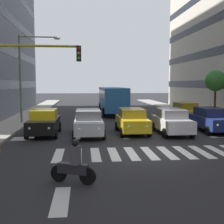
{
  "coord_description": "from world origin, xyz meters",
  "views": [
    {
      "loc": [
        3.27,
        13.85,
        3.46
      ],
      "look_at": [
        1.14,
        -7.43,
        1.34
      ],
      "focal_mm": 46.15,
      "sensor_mm": 36.0,
      "label": 1
    }
  ],
  "objects_px": {
    "car_2": "(132,121)",
    "traffic_light_gantry": "(21,79)",
    "street_lamp_right": "(27,69)",
    "car_3": "(88,123)",
    "street_tree_2": "(216,81)",
    "car_row2_0": "(186,112)",
    "car_4": "(44,122)",
    "motorcycle_with_rider": "(74,165)",
    "bus_behind_traffic": "(112,97)",
    "car_0": "(211,119)",
    "car_1": "(172,121)"
  },
  "relations": [
    {
      "from": "car_0",
      "to": "car_row2_0",
      "type": "relative_size",
      "value": 1.0
    },
    {
      "from": "car_0",
      "to": "car_2",
      "type": "distance_m",
      "value": 5.81
    },
    {
      "from": "car_3",
      "to": "street_tree_2",
      "type": "bearing_deg",
      "value": -148.99
    },
    {
      "from": "street_lamp_right",
      "to": "car_3",
      "type": "bearing_deg",
      "value": 129.56
    },
    {
      "from": "car_4",
      "to": "traffic_light_gantry",
      "type": "relative_size",
      "value": 0.81
    },
    {
      "from": "motorcycle_with_rider",
      "to": "traffic_light_gantry",
      "type": "distance_m",
      "value": 6.31
    },
    {
      "from": "bus_behind_traffic",
      "to": "street_lamp_right",
      "type": "bearing_deg",
      "value": 45.32
    },
    {
      "from": "car_1",
      "to": "car_4",
      "type": "distance_m",
      "value": 8.68
    },
    {
      "from": "car_2",
      "to": "car_row2_0",
      "type": "distance_m",
      "value": 8.41
    },
    {
      "from": "street_lamp_right",
      "to": "street_tree_2",
      "type": "relative_size",
      "value": 1.6
    },
    {
      "from": "car_1",
      "to": "car_3",
      "type": "xyz_separation_m",
      "value": [
        5.71,
        0.12,
        0.0
      ]
    },
    {
      "from": "car_3",
      "to": "traffic_light_gantry",
      "type": "bearing_deg",
      "value": 51.93
    },
    {
      "from": "car_3",
      "to": "bus_behind_traffic",
      "type": "relative_size",
      "value": 0.42
    },
    {
      "from": "street_lamp_right",
      "to": "car_row2_0",
      "type": "bearing_deg",
      "value": -177.78
    },
    {
      "from": "car_0",
      "to": "street_lamp_right",
      "type": "bearing_deg",
      "value": -20.66
    },
    {
      "from": "car_1",
      "to": "car_4",
      "type": "relative_size",
      "value": 1.0
    },
    {
      "from": "car_3",
      "to": "car_4",
      "type": "distance_m",
      "value": 3.03
    },
    {
      "from": "traffic_light_gantry",
      "to": "car_1",
      "type": "bearing_deg",
      "value": -154.01
    },
    {
      "from": "car_row2_0",
      "to": "street_lamp_right",
      "type": "relative_size",
      "value": 0.6
    },
    {
      "from": "car_4",
      "to": "motorcycle_with_rider",
      "type": "height_order",
      "value": "car_4"
    },
    {
      "from": "car_row2_0",
      "to": "traffic_light_gantry",
      "type": "distance_m",
      "value": 16.78
    },
    {
      "from": "car_3",
      "to": "street_lamp_right",
      "type": "xyz_separation_m",
      "value": [
        5.0,
        -6.05,
        3.8
      ]
    },
    {
      "from": "bus_behind_traffic",
      "to": "street_tree_2",
      "type": "bearing_deg",
      "value": 143.15
    },
    {
      "from": "car_0",
      "to": "car_1",
      "type": "distance_m",
      "value": 3.22
    },
    {
      "from": "car_1",
      "to": "car_3",
      "type": "height_order",
      "value": "same"
    },
    {
      "from": "car_1",
      "to": "car_2",
      "type": "xyz_separation_m",
      "value": [
        2.66,
        -0.6,
        0.0
      ]
    },
    {
      "from": "car_2",
      "to": "car_row2_0",
      "type": "height_order",
      "value": "same"
    },
    {
      "from": "car_3",
      "to": "bus_behind_traffic",
      "type": "height_order",
      "value": "bus_behind_traffic"
    },
    {
      "from": "car_row2_0",
      "to": "motorcycle_with_rider",
      "type": "height_order",
      "value": "car_row2_0"
    },
    {
      "from": "traffic_light_gantry",
      "to": "car_3",
      "type": "bearing_deg",
      "value": -128.07
    },
    {
      "from": "car_4",
      "to": "car_row2_0",
      "type": "distance_m",
      "value": 13.43
    },
    {
      "from": "car_0",
      "to": "motorcycle_with_rider",
      "type": "bearing_deg",
      "value": 46.27
    },
    {
      "from": "car_1",
      "to": "car_row2_0",
      "type": "distance_m",
      "value": 7.3
    },
    {
      "from": "car_0",
      "to": "traffic_light_gantry",
      "type": "relative_size",
      "value": 0.81
    },
    {
      "from": "car_row2_0",
      "to": "street_lamp_right",
      "type": "distance_m",
      "value": 14.58
    },
    {
      "from": "car_0",
      "to": "car_1",
      "type": "bearing_deg",
      "value": 12.68
    },
    {
      "from": "car_1",
      "to": "car_row2_0",
      "type": "xyz_separation_m",
      "value": [
        -3.36,
        -6.48,
        0.0
      ]
    },
    {
      "from": "car_1",
      "to": "bus_behind_traffic",
      "type": "xyz_separation_m",
      "value": [
        2.66,
        -14.07,
        0.97
      ]
    },
    {
      "from": "car_row2_0",
      "to": "street_tree_2",
      "type": "xyz_separation_m",
      "value": [
        -3.13,
        -0.73,
        2.82
      ]
    },
    {
      "from": "street_lamp_right",
      "to": "car_0",
      "type": "bearing_deg",
      "value": 159.34
    },
    {
      "from": "bus_behind_traffic",
      "to": "car_3",
      "type": "bearing_deg",
      "value": 77.89
    },
    {
      "from": "motorcycle_with_rider",
      "to": "car_4",
      "type": "bearing_deg",
      "value": -76.81
    },
    {
      "from": "car_3",
      "to": "car_row2_0",
      "type": "xyz_separation_m",
      "value": [
        -9.06,
        -6.6,
        0.0
      ]
    },
    {
      "from": "car_4",
      "to": "bus_behind_traffic",
      "type": "bearing_deg",
      "value": -113.88
    },
    {
      "from": "car_row2_0",
      "to": "motorcycle_with_rider",
      "type": "bearing_deg",
      "value": 58.24
    },
    {
      "from": "car_3",
      "to": "car_4",
      "type": "bearing_deg",
      "value": -11.86
    },
    {
      "from": "car_3",
      "to": "bus_behind_traffic",
      "type": "distance_m",
      "value": 14.54
    },
    {
      "from": "car_2",
      "to": "motorcycle_with_rider",
      "type": "distance_m",
      "value": 10.54
    },
    {
      "from": "car_2",
      "to": "traffic_light_gantry",
      "type": "relative_size",
      "value": 0.81
    },
    {
      "from": "street_lamp_right",
      "to": "street_tree_2",
      "type": "distance_m",
      "value": 17.27
    }
  ]
}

